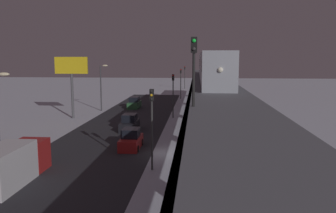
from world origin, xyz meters
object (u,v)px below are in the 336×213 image
Objects in this scene: sedan_black at (130,123)px; traffic_light_distant at (185,74)px; sedan_green at (134,103)px; traffic_light_mid at (173,89)px; traffic_light_near at (152,117)px; traffic_light_far at (181,79)px; subway_train at (211,66)px; sedan_red at (131,140)px; box_truck at (12,164)px; commercial_billboard at (71,71)px; rail_signal at (194,59)px.

traffic_light_distant is (-4.70, -56.84, 3.40)m from sedan_black.
traffic_light_mid is (-7.50, 9.57, 3.40)m from sedan_green.
traffic_light_near and traffic_light_mid have the same top height.
traffic_light_mid is (0.00, -23.91, 0.00)m from traffic_light_near.
traffic_light_far is at bearing 81.88° from sedan_black.
subway_train is 5.76× the size of traffic_light_mid.
subway_train is 5.76× the size of traffic_light_distant.
traffic_light_near is at bearing -65.46° from sedan_red.
sedan_green is 34.48m from traffic_light_near.
sedan_black is 19.08m from box_truck.
subway_train is at bearing 100.76° from traffic_light_far.
traffic_light_mid is at bearing 90.00° from traffic_light_far.
traffic_light_mid is at bearing -36.52° from subway_train.
box_truck is at bearing 101.03° from commercial_billboard.
subway_train is 7.84× the size of sedan_green.
subway_train is at bearing -122.13° from box_truck.
traffic_light_mid is (3.26, -30.04, -4.48)m from rail_signal.
box_truck is at bearing 57.87° from subway_train.
sedan_red is 7.77m from traffic_light_near.
traffic_light_near is 1.00× the size of traffic_light_mid.
box_truck reaches higher than sedan_black.
rail_signal is at bearing 117.99° from traffic_light_near.
traffic_light_mid is at bearing -83.81° from rail_signal.
subway_train is at bearing -104.82° from traffic_light_near.
traffic_light_distant is at bearing -90.00° from traffic_light_mid.
sedan_black is 33.43m from traffic_light_far.
rail_signal is 16.00m from sedan_red.
rail_signal is 33.66m from commercial_billboard.
sedan_black is 18.79m from sedan_green.
rail_signal reaches higher than sedan_red.
traffic_light_mid is at bearing 62.46° from sedan_black.
sedan_red is at bearing 86.00° from traffic_light_far.
sedan_red is 0.64× the size of traffic_light_distant.
rail_signal reaches higher than commercial_billboard.
sedan_black is at bearing -69.27° from rail_signal.
subway_train is 28.55m from traffic_light_far.
sedan_red is 0.64× the size of traffic_light_mid.
rail_signal reaches higher than sedan_black.
commercial_billboard reaches higher than sedan_red.
subway_train is 19.84m from sedan_green.
traffic_light_near is (5.29, 19.99, -3.53)m from subway_train.
subway_train reaches higher than sedan_green.
traffic_light_far is (-2.90, -41.47, 3.41)m from sedan_red.
traffic_light_mid is (5.29, -3.92, -3.53)m from subway_train.
box_truck is at bearing -104.58° from sedan_black.
traffic_light_near is (-7.50, 33.48, 3.40)m from sedan_green.
box_truck is 52.33m from traffic_light_far.
traffic_light_far is 29.43m from commercial_billboard.
commercial_billboard is at bearing 57.55° from sedan_green.
sedan_red is 0.55× the size of box_truck.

